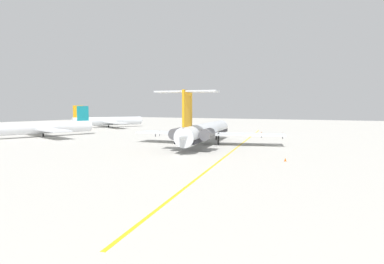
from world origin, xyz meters
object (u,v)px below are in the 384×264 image
at_px(ground_crew_near_nose, 155,133).
at_px(ground_crew_near_tail, 283,135).
at_px(safety_cone_nose, 285,160).
at_px(main_jetliner, 206,131).
at_px(airliner_far_left, 40,128).
at_px(airliner_mid_left, 110,121).
at_px(ground_crew_portside, 160,132).
at_px(ground_crew_starboard, 261,134).

height_order(ground_crew_near_nose, ground_crew_near_tail, ground_crew_near_nose).
relative_size(ground_crew_near_nose, safety_cone_nose, 3.26).
relative_size(main_jetliner, ground_crew_near_tail, 23.31).
bearing_deg(ground_crew_near_tail, main_jetliner, 83.49).
xyz_separation_m(airliner_far_left, safety_cone_nose, (-8.11, -73.42, -2.47)).
xyz_separation_m(airliner_far_left, ground_crew_near_tail, (29.42, -64.84, -1.65)).
height_order(airliner_mid_left, ground_crew_portside, airliner_mid_left).
xyz_separation_m(airliner_mid_left, ground_crew_near_nose, (-28.34, -45.40, -1.77)).
xyz_separation_m(airliner_far_left, ground_crew_starboard, (29.98, -58.61, -1.65)).
bearing_deg(airliner_mid_left, ground_crew_starboard, -75.08).
bearing_deg(ground_crew_near_tail, safety_cone_nose, 124.33).
height_order(airliner_far_left, ground_crew_portside, airliner_far_left).
distance_m(airliner_mid_left, ground_crew_portside, 51.56).
height_order(airliner_far_left, ground_crew_near_nose, airliner_far_left).
bearing_deg(ground_crew_portside, ground_crew_starboard, 146.31).
xyz_separation_m(ground_crew_portside, safety_cone_nose, (-28.52, -44.32, -0.83)).
relative_size(ground_crew_near_tail, ground_crew_portside, 0.99).
distance_m(airliner_far_left, ground_crew_near_tail, 71.22).
xyz_separation_m(airliner_mid_left, ground_crew_starboard, (-15.81, -74.36, -1.80)).
relative_size(airliner_far_left, ground_crew_near_nose, 17.14).
height_order(ground_crew_starboard, safety_cone_nose, ground_crew_starboard).
bearing_deg(airliner_far_left, main_jetliner, 113.16).
xyz_separation_m(main_jetliner, ground_crew_near_tail, (23.57, -12.50, -2.13)).
height_order(airliner_mid_left, ground_crew_near_nose, airliner_mid_left).
bearing_deg(ground_crew_near_tail, ground_crew_near_nose, 40.23).
height_order(main_jetliner, airliner_mid_left, main_jetliner).
relative_size(airliner_mid_left, ground_crew_near_tail, 18.10).
distance_m(ground_crew_near_nose, safety_cone_nose, 50.69).
bearing_deg(ground_crew_portside, safety_cone_nose, 95.60).
relative_size(airliner_far_left, ground_crew_near_tail, 17.81).
relative_size(main_jetliner, safety_cone_nose, 73.11).
bearing_deg(ground_crew_near_nose, ground_crew_near_tail, -116.95).
distance_m(main_jetliner, safety_cone_nose, 25.46).
relative_size(ground_crew_near_tail, ground_crew_starboard, 1.00).
height_order(ground_crew_near_nose, ground_crew_portside, ground_crew_near_nose).
distance_m(airliner_mid_left, ground_crew_near_tail, 82.25).
bearing_deg(ground_crew_portside, ground_crew_near_tail, 142.50).
height_order(airliner_mid_left, ground_crew_near_tail, airliner_mid_left).
xyz_separation_m(main_jetliner, ground_crew_starboard, (24.13, -6.28, -2.12)).
height_order(ground_crew_near_tail, safety_cone_nose, ground_crew_near_tail).
bearing_deg(airliner_mid_left, ground_crew_portside, -92.58).
height_order(main_jetliner, ground_crew_near_nose, main_jetliner).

